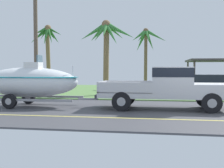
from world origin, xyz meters
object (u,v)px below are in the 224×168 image
at_px(pickup_truck_towing, 171,86).
at_px(palm_tree_mid, 106,38).
at_px(palm_tree_near_right, 47,40).
at_px(boat_on_trailer, 29,82).
at_px(utility_pole, 36,21).
at_px(palm_tree_near_left, 146,43).
at_px(parked_sedan_near, 212,86).

relative_size(pickup_truck_towing, palm_tree_mid, 1.15).
xyz_separation_m(palm_tree_near_right, palm_tree_mid, (7.08, -7.57, -0.71)).
bearing_deg(boat_on_trailer, pickup_truck_towing, 0.00).
distance_m(pickup_truck_towing, utility_pole, 9.56).
distance_m(palm_tree_near_left, palm_tree_mid, 7.71).
height_order(pickup_truck_towing, utility_pole, utility_pole).
distance_m(pickup_truck_towing, palm_tree_mid, 7.84).
bearing_deg(palm_tree_near_left, parked_sedan_near, -56.46).
height_order(pickup_truck_towing, palm_tree_near_left, palm_tree_near_left).
height_order(palm_tree_near_right, palm_tree_mid, palm_tree_near_right).
bearing_deg(boat_on_trailer, utility_pole, 109.05).
distance_m(boat_on_trailer, parked_sedan_near, 11.45).
bearing_deg(utility_pole, palm_tree_mid, 29.38).
relative_size(boat_on_trailer, utility_pole, 0.66).
xyz_separation_m(pickup_truck_towing, boat_on_trailer, (-6.55, -0.00, 0.11)).
height_order(palm_tree_mid, utility_pole, utility_pole).
bearing_deg(utility_pole, palm_tree_near_left, 57.42).
relative_size(palm_tree_near_right, utility_pole, 0.66).
xyz_separation_m(parked_sedan_near, palm_tree_near_right, (-13.86, 7.07, 3.78)).
bearing_deg(palm_tree_mid, boat_on_trailer, -112.41).
distance_m(pickup_truck_towing, palm_tree_near_left, 13.98).
bearing_deg(pickup_truck_towing, palm_tree_mid, 123.11).
distance_m(boat_on_trailer, palm_tree_mid, 7.15).
bearing_deg(palm_tree_near_right, palm_tree_near_left, -1.15).
height_order(parked_sedan_near, palm_tree_near_right, palm_tree_near_right).
bearing_deg(pickup_truck_towing, palm_tree_near_right, 128.97).
bearing_deg(pickup_truck_towing, palm_tree_near_left, 97.57).
relative_size(boat_on_trailer, palm_tree_near_left, 1.11).
bearing_deg(palm_tree_near_right, utility_pole, -71.96).
xyz_separation_m(pickup_truck_towing, palm_tree_mid, (-4.01, 6.15, 2.72)).
xyz_separation_m(palm_tree_near_left, palm_tree_mid, (-2.21, -7.38, -0.29)).
distance_m(parked_sedan_near, palm_tree_near_left, 8.92).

